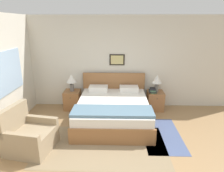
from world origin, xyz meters
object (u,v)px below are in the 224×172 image
Objects in this scene: nightstand_near_window at (73,100)px; table_lamp_by_door at (157,80)px; nightstand_by_door at (155,101)px; table_lamp_near_window at (71,80)px; bed at (113,110)px; armchair at (29,136)px.

table_lamp_by_door is (2.39, -0.00, 0.60)m from nightstand_near_window.
nightstand_by_door is 2.45m from table_lamp_near_window.
bed is 3.87× the size of nightstand_by_door.
nightstand_by_door is at bearing 0.04° from table_lamp_near_window.
table_lamp_near_window is at bearing 177.64° from armchair.
nightstand_near_window is 2.47m from table_lamp_by_door.
nightstand_by_door is at bearing 171.25° from table_lamp_by_door.
table_lamp_near_window reaches higher than nightstand_by_door.
armchair is 1.73× the size of nightstand_by_door.
nightstand_by_door is 1.09× the size of table_lamp_near_window.
table_lamp_by_door is at bearing 134.93° from armchair.
nightstand_near_window is (-1.19, 0.79, -0.04)m from bed.
nightstand_near_window is at bearing 177.73° from armchair.
bed is 4.22× the size of table_lamp_by_door.
table_lamp_near_window is (-1.19, 0.78, 0.57)m from bed.
nightstand_near_window is 1.00× the size of nightstand_by_door.
nightstand_near_window is at bearing 146.51° from bed.
bed is 4.22× the size of table_lamp_near_window.
nightstand_near_window and nightstand_by_door have the same top height.
nightstand_by_door is (1.19, 0.79, -0.04)m from bed.
table_lamp_near_window reaches higher than nightstand_near_window.
table_lamp_near_window is (-2.38, -0.00, 0.60)m from nightstand_by_door.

